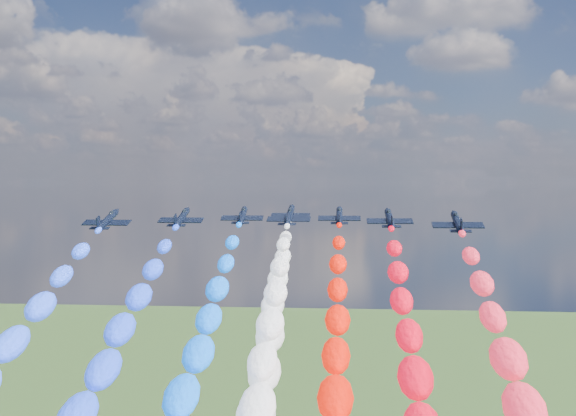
# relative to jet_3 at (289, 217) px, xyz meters

# --- Properties ---
(jet_0) EXTENTS (9.20, 12.25, 6.12)m
(jet_0) POSITION_rel_jet_3_xyz_m (-32.30, -14.66, 0.00)
(jet_0) COLOR black
(jet_1) EXTENTS (9.15, 12.21, 6.12)m
(jet_1) POSITION_rel_jet_3_xyz_m (-20.68, -5.55, 0.00)
(jet_1) COLOR black
(jet_2) EXTENTS (9.05, 12.14, 6.12)m
(jet_2) POSITION_rel_jet_3_xyz_m (-10.02, 3.61, 0.00)
(jet_2) COLOR black
(jet_3) EXTENTS (9.11, 12.19, 6.12)m
(jet_3) POSITION_rel_jet_3_xyz_m (0.00, 0.00, 0.00)
(jet_3) COLOR black
(jet_4) EXTENTS (8.72, 11.90, 6.12)m
(jet_4) POSITION_rel_jet_3_xyz_m (-0.91, 16.00, 0.00)
(jet_4) COLOR black
(trail_4) EXTENTS (6.72, 110.00, 54.54)m
(trail_4) POSITION_rel_jet_3_xyz_m (-0.91, -40.34, -25.47)
(trail_4) COLOR silver
(jet_5) EXTENTS (8.74, 11.92, 6.12)m
(jet_5) POSITION_rel_jet_3_xyz_m (10.10, 4.22, 0.00)
(jet_5) COLOR black
(jet_6) EXTENTS (9.10, 12.18, 6.12)m
(jet_6) POSITION_rel_jet_3_xyz_m (19.70, -5.75, 0.00)
(jet_6) COLOR black
(jet_7) EXTENTS (8.89, 12.03, 6.12)m
(jet_7) POSITION_rel_jet_3_xyz_m (30.56, -17.04, 0.00)
(jet_7) COLOR black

